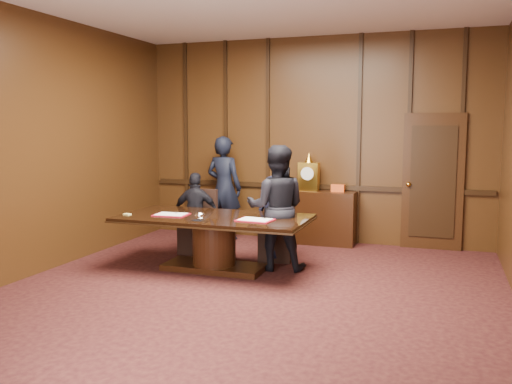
# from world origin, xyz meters

# --- Properties ---
(room) EXTENTS (7.00, 7.04, 3.50)m
(room) POSITION_xyz_m (0.07, 0.14, 1.72)
(room) COLOR black
(room) RESTS_ON ground
(sideboard) EXTENTS (1.60, 0.45, 1.54)m
(sideboard) POSITION_xyz_m (0.00, 3.26, 0.49)
(sideboard) COLOR black
(sideboard) RESTS_ON ground
(conference_table) EXTENTS (2.62, 1.32, 0.76)m
(conference_table) POSITION_xyz_m (-0.81, 1.10, 0.51)
(conference_table) COLOR black
(conference_table) RESTS_ON ground
(folder_left) EXTENTS (0.48, 0.36, 0.02)m
(folder_left) POSITION_xyz_m (-1.40, 0.97, 0.77)
(folder_left) COLOR #AF1025
(folder_left) RESTS_ON conference_table
(folder_right) EXTENTS (0.49, 0.37, 0.02)m
(folder_right) POSITION_xyz_m (-0.16, 0.95, 0.77)
(folder_right) COLOR #AF1025
(folder_right) RESTS_ON conference_table
(inkstand) EXTENTS (0.20, 0.14, 0.12)m
(inkstand) POSITION_xyz_m (-0.81, 0.65, 0.81)
(inkstand) COLOR white
(inkstand) RESTS_ON conference_table
(notepad) EXTENTS (0.11, 0.09, 0.01)m
(notepad) POSITION_xyz_m (-2.00, 0.81, 0.77)
(notepad) COLOR #EBDA73
(notepad) RESTS_ON conference_table
(chair_left) EXTENTS (0.49, 0.49, 0.99)m
(chair_left) POSITION_xyz_m (-1.46, 1.98, 0.29)
(chair_left) COLOR black
(chair_left) RESTS_ON ground
(chair_right) EXTENTS (0.53, 0.53, 0.99)m
(chair_right) POSITION_xyz_m (-0.17, 1.98, 0.29)
(chair_right) COLOR black
(chair_right) RESTS_ON ground
(signatory_left) EXTENTS (0.79, 0.43, 1.28)m
(signatory_left) POSITION_xyz_m (-1.46, 1.90, 0.64)
(signatory_left) COLOR black
(signatory_left) RESTS_ON ground
(signatory_right) EXTENTS (0.71, 0.54, 1.29)m
(signatory_right) POSITION_xyz_m (-0.16, 1.90, 0.65)
(signatory_right) COLOR black
(signatory_right) RESTS_ON ground
(witness_left) EXTENTS (0.72, 0.52, 1.82)m
(witness_left) POSITION_xyz_m (-1.49, 3.10, 0.91)
(witness_left) COLOR black
(witness_left) RESTS_ON ground
(witness_right) EXTENTS (0.97, 0.83, 1.74)m
(witness_right) POSITION_xyz_m (-0.02, 1.44, 0.87)
(witness_right) COLOR black
(witness_right) RESTS_ON ground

